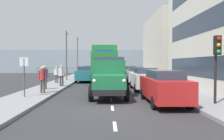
# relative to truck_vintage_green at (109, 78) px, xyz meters

# --- Properties ---
(ground_plane) EXTENTS (80.00, 80.00, 0.00)m
(ground_plane) POSITION_rel_truck_vintage_green_xyz_m (-0.14, -8.84, -1.18)
(ground_plane) COLOR #2D2D30
(sidewalk_left) EXTENTS (2.61, 44.40, 0.15)m
(sidewalk_left) POSITION_rel_truck_vintage_green_xyz_m (-5.02, -8.84, -1.10)
(sidewalk_left) COLOR gray
(sidewalk_left) RESTS_ON ground_plane
(sidewalk_right) EXTENTS (2.61, 44.40, 0.15)m
(sidewalk_right) POSITION_rel_truck_vintage_green_xyz_m (4.74, -8.84, -1.10)
(sidewalk_right) COLOR gray
(sidewalk_right) RESTS_ON ground_plane
(road_centreline_markings) EXTENTS (0.12, 41.34, 0.01)m
(road_centreline_markings) POSITION_rel_truck_vintage_green_xyz_m (-0.14, -8.57, -1.17)
(road_centreline_markings) COLOR silver
(road_centreline_markings) RESTS_ON ground_plane
(building_far_block) EXTENTS (7.85, 12.89, 8.77)m
(building_far_block) POSITION_rel_truck_vintage_green_xyz_m (-10.25, -18.18, 3.20)
(building_far_block) COLOR beige
(building_far_block) RESTS_ON ground_plane
(sea_horizon) EXTENTS (80.00, 0.80, 5.00)m
(sea_horizon) POSITION_rel_truck_vintage_green_xyz_m (-0.14, -34.04, 1.32)
(sea_horizon) COLOR #84939E
(sea_horizon) RESTS_ON ground_plane
(seawall_railing) EXTENTS (28.08, 0.08, 1.20)m
(seawall_railing) POSITION_rel_truck_vintage_green_xyz_m (-0.14, -30.44, -0.26)
(seawall_railing) COLOR #4C5156
(seawall_railing) RESTS_ON ground_plane
(truck_vintage_green) EXTENTS (2.17, 5.64, 2.43)m
(truck_vintage_green) POSITION_rel_truck_vintage_green_xyz_m (0.00, 0.00, 0.00)
(truck_vintage_green) COLOR black
(truck_vintage_green) RESTS_ON ground_plane
(lorry_cargo_green) EXTENTS (2.58, 8.20, 3.87)m
(lorry_cargo_green) POSITION_rel_truck_vintage_green_xyz_m (0.31, -10.00, 0.90)
(lorry_cargo_green) COLOR #1E7033
(lorry_cargo_green) RESTS_ON ground_plane
(car_red_kerbside_near) EXTENTS (1.77, 4.58, 1.72)m
(car_red_kerbside_near) POSITION_rel_truck_vintage_green_xyz_m (-2.76, 2.12, -0.28)
(car_red_kerbside_near) COLOR #B21E1E
(car_red_kerbside_near) RESTS_ON ground_plane
(car_white_kerbside_1) EXTENTS (1.86, 4.22, 1.72)m
(car_white_kerbside_1) POSITION_rel_truck_vintage_green_xyz_m (-2.76, -3.41, -0.28)
(car_white_kerbside_1) COLOR white
(car_white_kerbside_1) RESTS_ON ground_plane
(car_silver_kerbside_2) EXTENTS (1.78, 4.05, 1.72)m
(car_silver_kerbside_2) POSITION_rel_truck_vintage_green_xyz_m (-2.76, -8.71, -0.28)
(car_silver_kerbside_2) COLOR #B7BABF
(car_silver_kerbside_2) RESTS_ON ground_plane
(car_grey_kerbside_3) EXTENTS (1.82, 3.96, 1.72)m
(car_grey_kerbside_3) POSITION_rel_truck_vintage_green_xyz_m (-2.76, -14.56, -0.28)
(car_grey_kerbside_3) COLOR slate
(car_grey_kerbside_3) RESTS_ON ground_plane
(car_teal_oppositeside_0) EXTENTS (1.80, 4.52, 1.72)m
(car_teal_oppositeside_0) POSITION_rel_truck_vintage_green_xyz_m (2.49, -11.01, -0.28)
(car_teal_oppositeside_0) COLOR #1E6670
(car_teal_oppositeside_0) RESTS_ON ground_plane
(car_black_oppositeside_1) EXTENTS (1.86, 4.69, 1.72)m
(car_black_oppositeside_1) POSITION_rel_truck_vintage_green_xyz_m (2.49, -17.42, -0.28)
(car_black_oppositeside_1) COLOR black
(car_black_oppositeside_1) RESTS_ON ground_plane
(pedestrian_with_bag) EXTENTS (0.53, 0.34, 1.72)m
(pedestrian_with_bag) POSITION_rel_truck_vintage_green_xyz_m (4.26, -1.04, -0.01)
(pedestrian_with_bag) COLOR #4C473D
(pedestrian_with_bag) RESTS_ON sidewalk_right
(pedestrian_strolling) EXTENTS (0.53, 0.34, 1.75)m
(pedestrian_strolling) POSITION_rel_truck_vintage_green_xyz_m (4.67, -2.95, 0.00)
(pedestrian_strolling) COLOR #4C473D
(pedestrian_strolling) RESTS_ON sidewalk_right
(pedestrian_couple_b) EXTENTS (0.53, 0.34, 1.78)m
(pedestrian_couple_b) POSITION_rel_truck_vintage_green_xyz_m (3.89, -5.18, 0.02)
(pedestrian_couple_b) COLOR #383342
(pedestrian_couple_b) RESTS_ON sidewalk_right
(pedestrian_by_lamp) EXTENTS (0.53, 0.34, 1.61)m
(pedestrian_by_lamp) POSITION_rel_truck_vintage_green_xyz_m (4.97, -8.10, -0.09)
(pedestrian_by_lamp) COLOR #4C473D
(pedestrian_by_lamp) RESTS_ON sidewalk_right
(traffic_light_near) EXTENTS (0.28, 0.41, 3.20)m
(traffic_light_near) POSITION_rel_truck_vintage_green_xyz_m (-5.04, 3.01, 1.29)
(traffic_light_near) COLOR black
(traffic_light_near) RESTS_ON sidewalk_left
(lamp_post_promenade) EXTENTS (0.32, 1.14, 5.64)m
(lamp_post_promenade) POSITION_rel_truck_vintage_green_xyz_m (4.71, -12.13, 2.39)
(lamp_post_promenade) COLOR #59595B
(lamp_post_promenade) RESTS_ON sidewalk_right
(lamp_post_far) EXTENTS (0.32, 1.14, 6.08)m
(lamp_post_far) POSITION_rel_truck_vintage_green_xyz_m (4.74, -22.02, 2.62)
(lamp_post_far) COLOR #59595B
(lamp_post_far) RESTS_ON sidewalk_right
(street_sign) EXTENTS (0.50, 0.07, 2.25)m
(street_sign) POSITION_rel_truck_vintage_green_xyz_m (4.81, 0.59, 0.50)
(street_sign) COLOR #4C4C4C
(street_sign) RESTS_ON sidewalk_right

